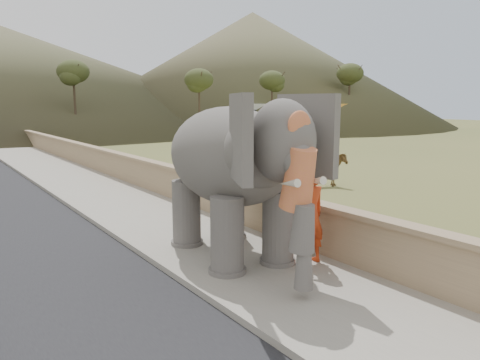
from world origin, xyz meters
name	(u,v)px	position (x,y,z in m)	size (l,w,h in m)	color
ground	(351,320)	(0.00, 0.00, 0.00)	(160.00, 160.00, 0.00)	olive
walkway	(118,202)	(0.00, 10.00, 0.07)	(3.00, 120.00, 0.15)	#9E9687
parapet	(164,182)	(1.65, 10.00, 0.55)	(0.30, 120.00, 1.10)	tan
cow	(326,170)	(7.82, 8.44, 0.67)	(0.72, 1.58, 1.33)	brown
distant_car	(214,130)	(17.79, 33.14, 0.72)	(1.70, 4.23, 1.44)	silver
bus_white	(277,118)	(26.60, 34.50, 1.55)	(2.50, 11.00, 3.10)	silver
bus_orange	(345,118)	(33.52, 31.36, 1.55)	(2.50, 11.00, 3.10)	gold
hill_right	(252,69)	(36.00, 52.00, 8.00)	(56.00, 56.00, 16.00)	brown
elephant_and_man	(231,178)	(0.02, 3.35, 1.75)	(2.69, 4.66, 3.22)	slate
trees	(49,95)	(2.74, 30.82, 3.76)	(47.79, 43.24, 8.98)	#473828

